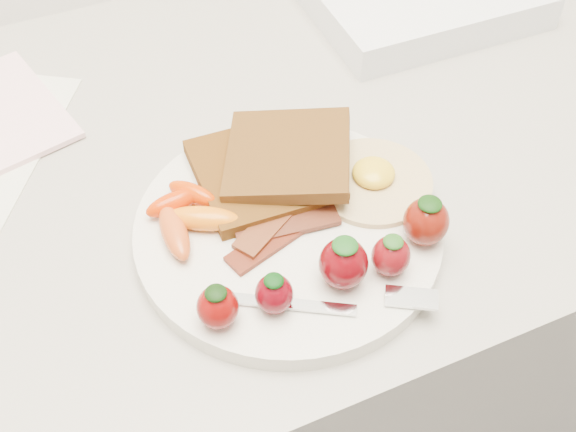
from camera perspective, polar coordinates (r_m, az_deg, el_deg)
name	(u,v)px	position (r m, az deg, el deg)	size (l,w,h in m)	color
counter	(243,370)	(1.08, -3.60, -12.07)	(2.00, 0.60, 0.90)	gray
plate	(288,230)	(0.64, 0.00, -1.12)	(0.27, 0.27, 0.02)	silver
toast_lower	(264,172)	(0.66, -1.93, 3.52)	(0.12, 0.12, 0.01)	#321B04
toast_upper	(288,155)	(0.66, 0.00, 4.83)	(0.11, 0.11, 0.01)	black
fried_egg	(373,179)	(0.66, 6.72, 2.93)	(0.11, 0.11, 0.02)	beige
bacon_strips	(279,227)	(0.62, -0.75, -0.91)	(0.11, 0.08, 0.01)	black
baby_carrots	(187,214)	(0.63, -7.98, 0.12)	(0.08, 0.09, 0.02)	#C52C00
strawberries	(346,261)	(0.58, 4.57, -3.53)	(0.22, 0.05, 0.05)	#6C0705
fork	(347,301)	(0.58, 4.68, -6.74)	(0.16, 0.08, 0.00)	silver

